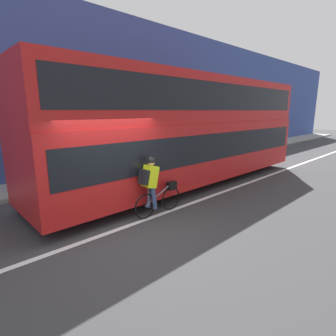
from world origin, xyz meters
name	(u,v)px	position (x,y,z in m)	size (l,w,h in m)	color
ground_plane	(120,228)	(0.00, 0.00, 0.00)	(80.00, 80.00, 0.00)	#38383A
road_center_line	(122,228)	(0.00, -0.05, 0.00)	(50.00, 0.14, 0.01)	silver
sidewalk_curb	(48,185)	(0.00, 4.69, 0.06)	(60.00, 1.89, 0.12)	gray
building_facade	(28,89)	(0.00, 5.79, 3.45)	(60.00, 0.30, 6.90)	#33478C
bus	(189,127)	(3.96, 1.47, 2.12)	(11.21, 2.54, 3.82)	black
cyclist_on_bike	(154,184)	(1.04, 0.00, 0.86)	(1.55, 0.32, 1.58)	black
trash_bin	(35,174)	(-0.41, 4.60, 0.54)	(0.53, 0.53, 0.84)	#262628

